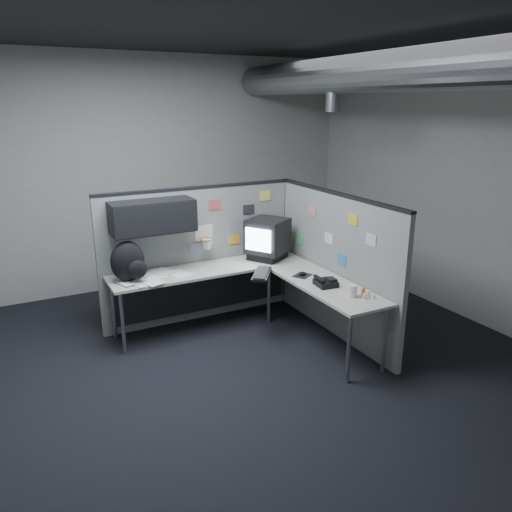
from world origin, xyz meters
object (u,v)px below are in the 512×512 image
desk (240,281)px  phone (325,282)px  backpack (129,262)px  keyboard (262,274)px  monitor (267,238)px

desk → phone: phone is taller
phone → backpack: size_ratio=0.54×
keyboard → phone: size_ratio=1.97×
desk → phone: bearing=-54.0°
backpack → phone: bearing=-39.3°
monitor → desk: bearing=-137.1°
monitor → phone: bearing=-73.0°
keyboard → phone: phone is taller
monitor → backpack: monitor is taller
monitor → phone: 1.14m
keyboard → backpack: bearing=152.0°
desk → monitor: (0.52, 0.30, 0.37)m
monitor → keyboard: bearing=-111.2°
phone → keyboard: bearing=142.1°
backpack → desk: bearing=-20.4°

